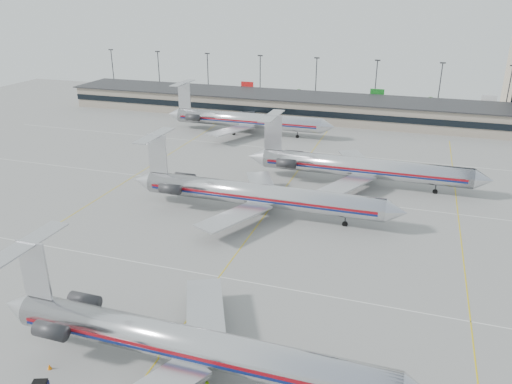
% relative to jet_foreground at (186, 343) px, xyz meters
% --- Properties ---
extents(ground, '(260.00, 260.00, 0.00)m').
position_rel_jet_foreground_xyz_m(ground, '(-3.56, 6.81, -3.32)').
color(ground, gray).
rests_on(ground, ground).
extents(apron_markings, '(160.00, 0.15, 0.02)m').
position_rel_jet_foreground_xyz_m(apron_markings, '(-3.56, 16.81, -3.31)').
color(apron_markings, silver).
rests_on(apron_markings, ground).
extents(terminal, '(162.00, 17.00, 6.25)m').
position_rel_jet_foreground_xyz_m(terminal, '(-3.56, 104.78, -0.16)').
color(terminal, gray).
rests_on(terminal, ground).
extents(light_mast_row, '(163.60, 0.40, 15.28)m').
position_rel_jet_foreground_xyz_m(light_mast_row, '(-3.56, 118.81, 5.26)').
color(light_mast_row, '#38383D').
rests_on(light_mast_row, ground).
extents(jet_foreground, '(43.68, 25.72, 11.43)m').
position_rel_jet_foreground_xyz_m(jet_foreground, '(0.00, 0.00, 0.00)').
color(jet_foreground, silver).
rests_on(jet_foreground, ground).
extents(jet_second_row, '(46.02, 27.10, 12.05)m').
position_rel_jet_foreground_xyz_m(jet_second_row, '(-5.27, 36.69, 0.18)').
color(jet_second_row, silver).
rests_on(jet_second_row, ground).
extents(jet_third_row, '(44.88, 27.61, 12.27)m').
position_rel_jet_foreground_xyz_m(jet_third_row, '(8.88, 55.19, 0.25)').
color(jet_third_row, silver).
rests_on(jet_third_row, ground).
extents(jet_back_row, '(44.69, 27.49, 12.22)m').
position_rel_jet_foreground_xyz_m(jet_back_row, '(-23.40, 83.10, 0.23)').
color(jet_back_row, silver).
rests_on(jet_back_row, ground).
extents(ramp_worker_near, '(0.67, 0.72, 1.65)m').
position_rel_jet_foreground_xyz_m(ramp_worker_near, '(1.03, -2.03, -2.49)').
color(ramp_worker_near, '#83C212').
rests_on(ramp_worker_near, ground).
extents(cone_left, '(0.53, 0.53, 0.57)m').
position_rel_jet_foreground_xyz_m(cone_left, '(-12.88, -3.86, -3.03)').
color(cone_left, orange).
rests_on(cone_left, ground).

